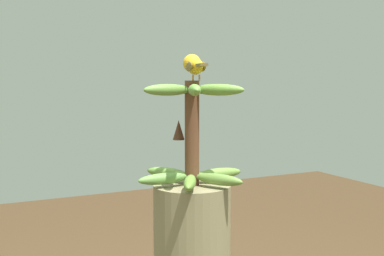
# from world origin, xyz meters

# --- Properties ---
(banana_bunch) EXTENTS (0.34, 0.31, 0.31)m
(banana_bunch) POSITION_xyz_m (-0.00, 0.00, 1.11)
(banana_bunch) COLOR brown
(banana_bunch) RESTS_ON banana_tree
(perched_bird) EXTENTS (0.07, 0.19, 0.08)m
(perched_bird) POSITION_xyz_m (0.01, 0.01, 1.32)
(perched_bird) COLOR #C68933
(perched_bird) RESTS_ON banana_bunch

